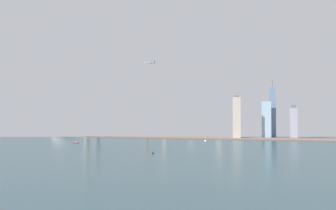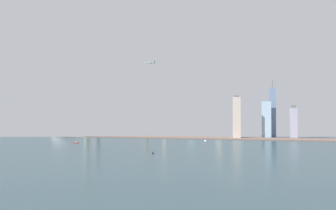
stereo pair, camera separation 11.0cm
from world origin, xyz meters
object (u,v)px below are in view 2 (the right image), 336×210
Objects in this scene: skyscraper_4 at (192,128)px; skyscraper_6 at (237,118)px; skyscraper_7 at (144,125)px; skyscraper_8 at (294,123)px; boat_2 at (76,143)px; observation_tower at (87,85)px; skyscraper_0 at (96,117)px; airplane at (150,63)px; skyscraper_3 at (219,123)px; channel_buoy_0 at (232,143)px; stadium_dome at (63,133)px; skyscraper_2 at (266,120)px; skyscraper_1 at (272,112)px; skyscraper_10 at (146,118)px; boat_1 at (206,141)px; skyscraper_9 at (240,124)px; boat_0 at (153,153)px; skyscraper_5 at (165,117)px.

skyscraper_4 is 0.45× the size of skyscraper_6.
skyscraper_7 is 0.70× the size of skyscraper_8.
skyscraper_4 reaches higher than boat_2.
observation_tower reaches higher than skyscraper_0.
skyscraper_4 is 1.94× the size of airplane.
skyscraper_3 is at bearing -144.17° from boat_2.
boat_2 is (-75.82, -323.46, -30.48)m from skyscraper_7.
airplane is (-247.18, 140.14, 226.27)m from channel_buoy_0.
skyscraper_8 is 3.34× the size of airplane.
observation_tower is 6.02× the size of skyscraper_4.
stadium_dome is at bearing -178.67° from observation_tower.
skyscraper_2 is 232.79m from skyscraper_4.
skyscraper_3 is (406.49, 51.80, -19.49)m from skyscraper_0.
skyscraper_8 is (306.08, -30.55, 21.03)m from skyscraper_4.
skyscraper_1 is 61.78× the size of channel_buoy_0.
skyscraper_0 reaches higher than skyscraper_10.
boat_1 is at bearing 125.53° from airplane.
skyscraper_0 is at bearing -175.41° from skyscraper_1.
skyscraper_10 is at bearing 177.56° from skyscraper_8.
skyscraper_9 is at bearing 10.48° from stadium_dome.
skyscraper_8 is at bearing -53.74° from boat_0.
skyscraper_3 is at bearing 7.81° from skyscraper_10.
skyscraper_2 is 493.70m from boat_0.
skyscraper_5 is 244.76m from skyscraper_6.
stadium_dome is at bearing -148.00° from skyscraper_0.
airplane is at bearing -130.20° from boat_2.
skyscraper_0 is 1.03× the size of skyscraper_10.
observation_tower is at bearing -167.98° from skyscraper_9.
boat_2 is at bearing -169.32° from channel_buoy_0.
stadium_dome is at bearing -61.05° from boat_2.
boat_2 is (-239.34, 147.67, 0.17)m from boat_0.
skyscraper_5 is (319.29, 88.71, 50.99)m from stadium_dome.
skyscraper_6 reaches higher than skyscraper_0.
skyscraper_5 reaches higher than boat_1.
skyscraper_7 is at bearing -164.35° from boat_1.
skyscraper_6 is 302.00m from skyscraper_10.
stadium_dome is 7.90× the size of boat_1.
channel_buoy_0 is at bearing -46.14° from skyscraper_5.
skyscraper_1 reaches higher than skyscraper_0.
skyscraper_0 is at bearing -173.52° from skyscraper_10.
boat_0 is (402.80, -362.46, -6.71)m from stadium_dome.
observation_tower is 442.62m from skyscraper_3.
skyscraper_9 is at bearing 171.85° from airplane.
skyscraper_2 is at bearing 6.72° from observation_tower.
boat_1 is at bearing -30.83° from boat_0.
skyscraper_3 is 8.30× the size of boat_0.
airplane is (212.49, -5.11, 65.14)m from observation_tower.
skyscraper_0 is 1.42× the size of skyscraper_9.
skyscraper_5 reaches higher than skyscraper_10.
boat_1 is 92.35m from channel_buoy_0.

